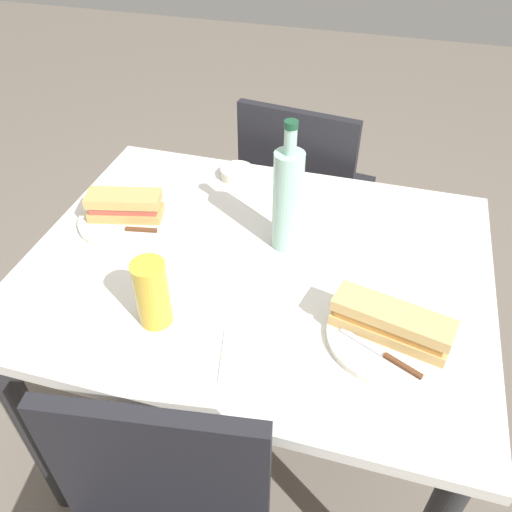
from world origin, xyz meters
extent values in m
plane|color=#6B6056|center=(0.00, 0.00, 0.00)|extent=(8.00, 8.00, 0.00)
cube|color=silver|center=(0.00, 0.00, 0.72)|extent=(1.08, 0.85, 0.03)
cylinder|color=#262628|center=(-0.48, -0.36, 0.35)|extent=(0.06, 0.06, 0.71)
cylinder|color=#262628|center=(0.48, -0.36, 0.35)|extent=(0.06, 0.06, 0.71)
cylinder|color=#262628|center=(0.48, 0.36, 0.35)|extent=(0.06, 0.06, 0.71)
cube|color=black|center=(0.03, 0.52, 0.68)|extent=(0.38, 0.08, 0.40)
cube|color=black|center=(-0.01, -0.70, 0.47)|extent=(0.45, 0.45, 0.02)
cube|color=black|center=(0.02, -0.52, 0.68)|extent=(0.38, 0.08, 0.40)
cylinder|color=black|center=(-0.21, -0.86, 0.23)|extent=(0.04, 0.04, 0.46)
cylinder|color=black|center=(0.15, -0.90, 0.23)|extent=(0.04, 0.04, 0.46)
cylinder|color=black|center=(-0.16, -0.50, 0.23)|extent=(0.04, 0.04, 0.46)
cylinder|color=black|center=(0.20, -0.55, 0.23)|extent=(0.04, 0.04, 0.46)
cylinder|color=silver|center=(0.36, -0.07, 0.75)|extent=(0.25, 0.25, 0.01)
cube|color=tan|center=(0.36, -0.07, 0.77)|extent=(0.20, 0.11, 0.02)
cube|color=#B74C3D|center=(0.36, -0.07, 0.79)|extent=(0.18, 0.10, 0.02)
cube|color=tan|center=(0.36, -0.07, 0.81)|extent=(0.20, 0.11, 0.02)
cube|color=silver|center=(0.39, 0.00, 0.76)|extent=(0.10, 0.03, 0.00)
cube|color=#59331E|center=(0.30, -0.02, 0.76)|extent=(0.08, 0.02, 0.01)
cylinder|color=silver|center=(-0.32, 0.15, 0.75)|extent=(0.25, 0.25, 0.01)
cube|color=tan|center=(-0.32, 0.15, 0.77)|extent=(0.24, 0.12, 0.02)
cube|color=#CC8438|center=(-0.32, 0.15, 0.79)|extent=(0.22, 0.11, 0.02)
cube|color=tan|center=(-0.32, 0.15, 0.81)|extent=(0.24, 0.12, 0.02)
cube|color=silver|center=(-0.27, 0.19, 0.76)|extent=(0.10, 0.05, 0.00)
cube|color=#59331E|center=(-0.35, 0.23, 0.76)|extent=(0.08, 0.04, 0.01)
cylinder|color=#99C6B7|center=(-0.05, -0.09, 0.86)|extent=(0.07, 0.07, 0.25)
cylinder|color=#99C6B7|center=(-0.05, -0.09, 1.02)|extent=(0.03, 0.03, 0.06)
cylinder|color=#19472D|center=(-0.05, -0.09, 1.06)|extent=(0.03, 0.03, 0.02)
cylinder|color=gold|center=(0.15, 0.23, 0.82)|extent=(0.07, 0.07, 0.15)
cylinder|color=silver|center=(0.15, -0.34, 0.75)|extent=(0.09, 0.09, 0.03)
cube|color=white|center=(-0.08, 0.27, 0.74)|extent=(0.17, 0.17, 0.00)
camera|label=1|loc=(-0.25, 0.88, 1.56)|focal=36.67mm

